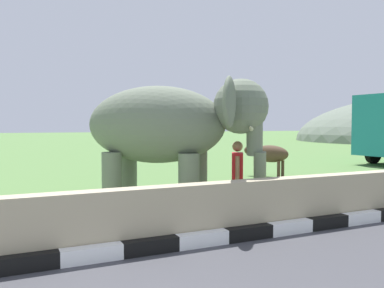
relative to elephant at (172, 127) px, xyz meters
name	(u,v)px	position (x,y,z in m)	size (l,w,h in m)	color
barrier_parapet	(150,218)	(-1.19, -1.99, -1.46)	(28.00, 0.36, 1.00)	tan
elephant	(172,127)	(0.00, 0.00, 0.00)	(3.93, 3.68, 2.98)	slate
person_handler	(237,174)	(1.30, -0.63, -1.03)	(0.42, 0.60, 1.66)	navy
cow_near	(269,154)	(5.90, 4.57, -1.09)	(1.25, 1.87, 1.23)	#473323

